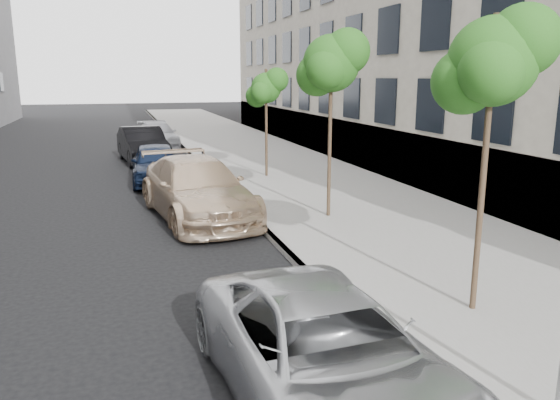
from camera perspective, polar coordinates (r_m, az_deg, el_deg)
name	(u,v)px	position (r m, az deg, el deg)	size (l,w,h in m)	color
ground	(326,396)	(7.29, 4.84, -19.73)	(160.00, 160.00, 0.00)	black
sidewalk	(241,147)	(30.66, -4.14, 5.56)	(6.40, 72.00, 0.14)	gray
curb	(184,149)	(30.15, -9.97, 5.27)	(0.15, 72.00, 0.14)	#9E9B93
tree_near	(494,62)	(9.09, 21.48, 13.30)	(1.70, 1.50, 4.83)	#38281C
tree_mid	(332,63)	(14.78, 5.48, 14.03)	(1.81, 1.61, 5.01)	#38281C
tree_far	(267,88)	(20.95, -1.40, 11.61)	(1.53, 1.33, 4.10)	#38281C
minivan	(326,355)	(6.73, 4.85, -15.85)	(2.30, 4.99, 1.39)	#B9BBBE
suv	(197,189)	(15.44, -8.64, 1.16)	(2.35, 5.78, 1.68)	beige
sedan_blue	(156,163)	(20.94, -12.85, 3.75)	(1.75, 4.34, 1.48)	black
sedan_black	(143,145)	(26.12, -14.14, 5.60)	(1.74, 4.98, 1.64)	black
sedan_rear	(157,135)	(31.64, -12.70, 6.64)	(1.95, 4.80, 1.39)	gray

